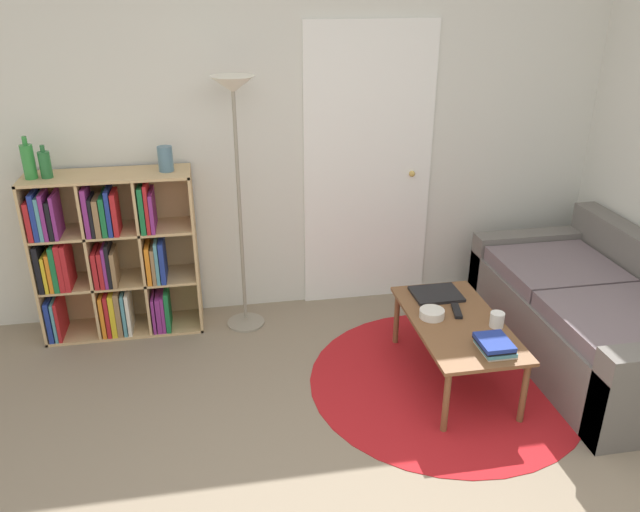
% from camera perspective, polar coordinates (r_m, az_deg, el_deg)
% --- Properties ---
extents(wall_back, '(7.22, 0.11, 2.60)m').
position_cam_1_polar(wall_back, '(4.35, -0.85, 11.34)').
color(wall_back, silver).
rests_on(wall_back, ground_plane).
extents(rug, '(1.64, 1.64, 0.01)m').
position_cam_1_polar(rug, '(3.94, 11.34, -11.15)').
color(rug, '#B2191E').
rests_on(rug, ground_plane).
extents(bookshelf, '(1.04, 0.34, 1.12)m').
position_cam_1_polar(bookshelf, '(4.37, -18.62, -0.14)').
color(bookshelf, tan).
rests_on(bookshelf, ground_plane).
extents(floor_lamp, '(0.27, 0.27, 1.71)m').
position_cam_1_polar(floor_lamp, '(3.98, -7.77, 11.57)').
color(floor_lamp, gray).
rests_on(floor_lamp, ground_plane).
extents(couch, '(0.93, 1.71, 0.74)m').
position_cam_1_polar(couch, '(4.34, 24.29, -5.28)').
color(couch, '#66605B').
rests_on(couch, ground_plane).
extents(coffee_table, '(0.52, 0.99, 0.40)m').
position_cam_1_polar(coffee_table, '(3.79, 12.37, -6.35)').
color(coffee_table, brown).
rests_on(coffee_table, ground_plane).
extents(laptop, '(0.30, 0.25, 0.02)m').
position_cam_1_polar(laptop, '(4.03, 10.58, -3.43)').
color(laptop, black).
rests_on(laptop, coffee_table).
extents(bowl, '(0.15, 0.15, 0.05)m').
position_cam_1_polar(bowl, '(3.77, 10.19, -5.20)').
color(bowl, silver).
rests_on(bowl, coffee_table).
extents(book_stack_on_table, '(0.18, 0.21, 0.07)m').
position_cam_1_polar(book_stack_on_table, '(3.52, 15.67, -7.86)').
color(book_stack_on_table, silver).
rests_on(book_stack_on_table, coffee_table).
extents(cup, '(0.08, 0.08, 0.09)m').
position_cam_1_polar(cup, '(3.75, 15.88, -5.62)').
color(cup, white).
rests_on(cup, coffee_table).
extents(remote, '(0.08, 0.18, 0.02)m').
position_cam_1_polar(remote, '(3.86, 12.39, -4.92)').
color(remote, black).
rests_on(remote, coffee_table).
extents(bottle_left, '(0.08, 0.08, 0.26)m').
position_cam_1_polar(bottle_left, '(4.22, -25.11, 7.86)').
color(bottle_left, '#2D8438').
rests_on(bottle_left, bookshelf).
extents(bottle_middle, '(0.07, 0.07, 0.20)m').
position_cam_1_polar(bottle_middle, '(4.21, -23.83, 7.68)').
color(bottle_middle, '#236633').
rests_on(bottle_middle, bookshelf).
extents(vase_on_shelf, '(0.09, 0.09, 0.16)m').
position_cam_1_polar(vase_on_shelf, '(4.11, -13.95, 8.62)').
color(vase_on_shelf, slate).
rests_on(vase_on_shelf, bookshelf).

